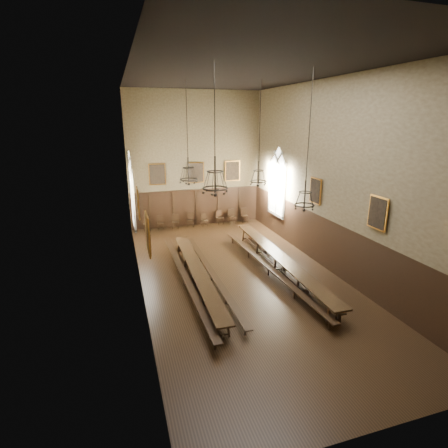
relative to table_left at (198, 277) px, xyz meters
name	(u,v)px	position (x,y,z in m)	size (l,w,h in m)	color
floor	(240,277)	(2.06, 0.14, -0.37)	(9.00, 18.00, 0.02)	black
ceiling	(242,71)	(2.06, 0.14, 8.65)	(9.00, 18.00, 0.02)	black
wall_back	(195,160)	(2.06, 9.15, 4.14)	(9.00, 0.02, 9.00)	olive
wall_front	(394,259)	(2.06, -8.87, 4.14)	(9.00, 0.02, 9.00)	olive
wall_left	(135,189)	(-2.45, 0.14, 4.14)	(0.02, 18.00, 9.00)	olive
wall_right	(331,178)	(6.57, 0.14, 4.14)	(0.02, 18.00, 9.00)	olive
wainscot_panelling	(240,253)	(2.06, 0.14, 0.89)	(9.00, 18.00, 2.50)	black
table_left	(198,277)	(0.00, 0.00, 0.00)	(0.91, 9.34, 0.73)	black
table_right	(279,264)	(4.13, 0.17, 0.05)	(0.98, 10.53, 0.82)	black
bench_left_outer	(185,279)	(-0.55, 0.09, -0.06)	(0.37, 10.44, 0.47)	black
bench_left_inner	(211,275)	(0.70, 0.20, -0.08)	(0.32, 9.73, 0.44)	black
bench_right_inner	(268,270)	(3.44, -0.09, -0.07)	(0.77, 10.37, 0.47)	black
bench_right_outer	(286,264)	(4.56, 0.32, -0.07)	(0.90, 10.17, 0.46)	black
chair_0	(147,227)	(-1.44, 8.67, -0.06)	(0.45, 0.45, 0.99)	black
chair_1	(161,225)	(-0.54, 8.69, -0.08)	(0.43, 0.43, 0.95)	black
chair_2	(175,224)	(0.46, 8.62, -0.06)	(0.53, 0.53, 0.99)	black
chair_3	(190,222)	(1.52, 8.75, -0.06)	(0.53, 0.53, 1.00)	black
chair_4	(204,222)	(2.47, 8.61, -0.09)	(0.44, 0.44, 0.90)	black
chair_5	(220,220)	(3.64, 8.73, -0.07)	(0.50, 0.50, 0.98)	black
chair_6	(232,219)	(4.49, 8.61, -0.05)	(0.48, 0.48, 1.04)	black
chair_7	(244,218)	(5.45, 8.63, -0.05)	(0.46, 0.46, 1.04)	black
chandelier_back_left	(188,173)	(0.32, 2.96, 4.24)	(0.88, 0.88, 4.86)	black
chandelier_back_right	(258,175)	(3.90, 2.55, 4.05)	(0.86, 0.86, 5.07)	black
chandelier_front_left	(215,181)	(0.20, -2.31, 4.74)	(0.91, 0.91, 4.33)	black
chandelier_front_right	(305,196)	(4.02, -1.97, 3.88)	(0.81, 0.81, 5.28)	black
portrait_back_0	(157,174)	(-0.54, 9.02, 3.34)	(1.10, 0.12, 1.40)	gold
portrait_back_1	(196,173)	(2.06, 9.02, 3.34)	(1.10, 0.12, 1.40)	gold
portrait_back_2	(232,171)	(4.66, 9.02, 3.34)	(1.10, 0.12, 1.40)	gold
portrait_left_0	(138,203)	(-2.32, 1.14, 3.34)	(0.12, 1.00, 1.30)	gold
portrait_left_1	(148,234)	(-2.32, -3.36, 3.34)	(0.12, 1.00, 1.30)	gold
portrait_right_0	(315,191)	(6.44, 1.14, 3.34)	(0.12, 1.00, 1.30)	gold
portrait_right_1	(378,213)	(6.44, -3.36, 3.34)	(0.12, 1.00, 1.30)	gold
window_right	(277,182)	(6.49, 5.64, 3.04)	(0.20, 2.20, 4.60)	white
window_left	(132,190)	(-2.37, 5.64, 3.04)	(0.20, 2.20, 4.60)	white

